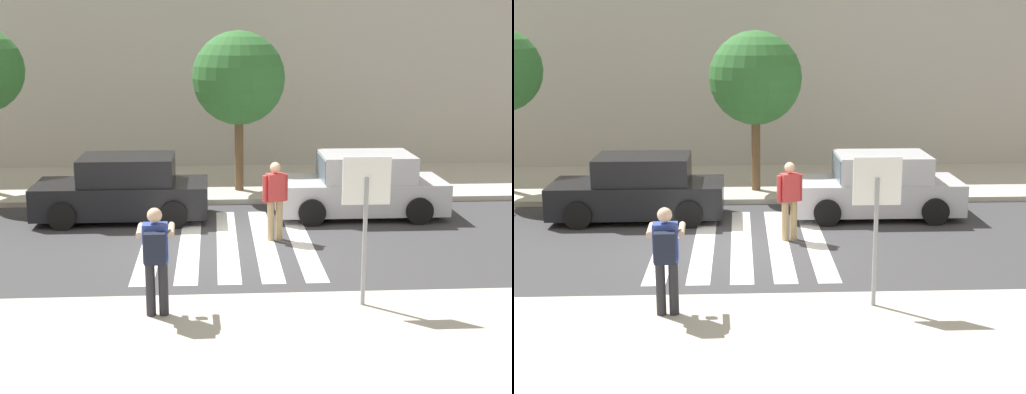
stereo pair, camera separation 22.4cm
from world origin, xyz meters
TOP-DOWN VIEW (x-y plane):
  - ground_plane at (0.00, 0.00)m, footprint 120.00×120.00m
  - sidewalk_near at (0.00, -6.20)m, footprint 60.00×6.00m
  - sidewalk_far at (0.00, 6.00)m, footprint 60.00×4.80m
  - building_facade_far at (0.00, 10.40)m, footprint 56.00×4.00m
  - crosswalk_stripe_0 at (-1.60, 0.20)m, footprint 0.44×5.20m
  - crosswalk_stripe_1 at (-0.80, 0.20)m, footprint 0.44×5.20m
  - crosswalk_stripe_2 at (0.00, 0.20)m, footprint 0.44×5.20m
  - crosswalk_stripe_3 at (0.80, 0.20)m, footprint 0.44×5.20m
  - crosswalk_stripe_4 at (1.60, 0.20)m, footprint 0.44×5.20m
  - stop_sign at (2.11, -3.78)m, footprint 0.76×0.08m
  - photographer_with_backpack at (-1.17, -4.06)m, footprint 0.60×0.86m
  - pedestrian_crossing at (1.05, 0.35)m, footprint 0.56×0.34m
  - parked_car_black at (-2.43, 2.30)m, footprint 4.10×1.92m
  - parked_car_silver at (3.32, 2.30)m, footprint 4.10×1.92m
  - street_tree_center at (0.43, 4.74)m, footprint 2.50×2.50m

SIDE VIEW (x-z plane):
  - ground_plane at x=0.00m, z-range 0.00..0.00m
  - crosswalk_stripe_0 at x=-1.60m, z-range 0.00..0.01m
  - crosswalk_stripe_1 at x=-0.80m, z-range 0.00..0.01m
  - crosswalk_stripe_2 at x=0.00m, z-range 0.00..0.01m
  - crosswalk_stripe_3 at x=0.80m, z-range 0.00..0.01m
  - crosswalk_stripe_4 at x=1.60m, z-range 0.00..0.01m
  - sidewalk_near at x=0.00m, z-range 0.00..0.14m
  - sidewalk_far at x=0.00m, z-range 0.00..0.14m
  - parked_car_black at x=-2.43m, z-range -0.05..1.50m
  - parked_car_silver at x=3.32m, z-range -0.05..1.50m
  - pedestrian_crossing at x=1.05m, z-range 0.11..1.84m
  - photographer_with_backpack at x=-1.17m, z-range 0.31..2.03m
  - stop_sign at x=2.11m, z-range 0.69..3.12m
  - street_tree_center at x=0.43m, z-range 1.03..5.35m
  - building_facade_far at x=0.00m, z-range 0.00..7.76m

